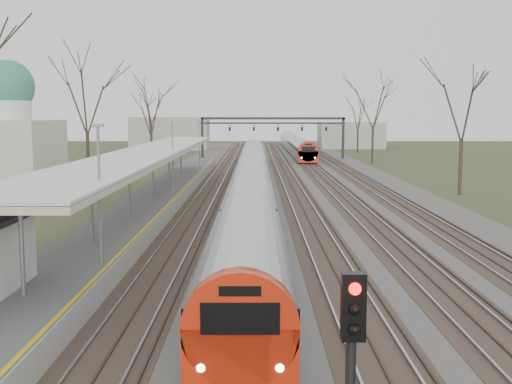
{
  "coord_description": "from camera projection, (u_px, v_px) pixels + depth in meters",
  "views": [
    {
      "loc": [
        -2.16,
        -8.49,
        6.35
      ],
      "look_at": [
        -2.17,
        27.76,
        2.0
      ],
      "focal_mm": 45.0,
      "sensor_mm": 36.0,
      "label": 1
    }
  ],
  "objects": [
    {
      "name": "tree_west_far",
      "position": [
        86.0,
        96.0,
        55.89
      ],
      "size": [
        5.5,
        5.5,
        11.33
      ],
      "color": "#2D231C",
      "rests_on": "ground"
    },
    {
      "name": "train_far",
      "position": [
        294.0,
        143.0,
        111.33
      ],
      "size": [
        2.62,
        60.21,
        3.05
      ],
      "color": "#A2A5AB",
      "rests_on": "ground"
    },
    {
      "name": "platform",
      "position": [
        161.0,
        197.0,
        46.36
      ],
      "size": [
        3.5,
        69.0,
        1.0
      ],
      "primitive_type": "cube",
      "color": "#9E9B93",
      "rests_on": "ground"
    },
    {
      "name": "canopy",
      "position": [
        150.0,
        153.0,
        41.47
      ],
      "size": [
        4.1,
        50.0,
        3.11
      ],
      "color": "slate",
      "rests_on": "platform"
    },
    {
      "name": "track_bed",
      "position": [
        280.0,
        179.0,
        63.79
      ],
      "size": [
        24.0,
        160.0,
        0.22
      ],
      "color": "#474442",
      "rests_on": "ground"
    },
    {
      "name": "signal_post",
      "position": [
        351.0,
        363.0,
        9.45
      ],
      "size": [
        0.35,
        0.45,
        4.1
      ],
      "color": "black",
      "rests_on": "ground"
    },
    {
      "name": "tree_east_far",
      "position": [
        463.0,
        103.0,
        50.02
      ],
      "size": [
        5.0,
        5.0,
        10.3
      ],
      "color": "#2D231C",
      "rests_on": "ground"
    },
    {
      "name": "signal_gantry",
      "position": [
        273.0,
        125.0,
        92.98
      ],
      "size": [
        21.0,
        0.59,
        6.08
      ],
      "color": "black",
      "rests_on": "ground"
    },
    {
      "name": "train_near",
      "position": [
        252.0,
        177.0,
        50.85
      ],
      "size": [
        2.62,
        75.21,
        3.05
      ],
      "color": "#A2A5AB",
      "rests_on": "ground"
    }
  ]
}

